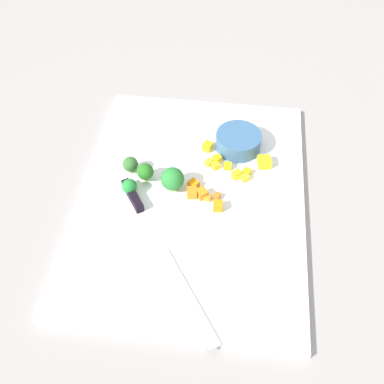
% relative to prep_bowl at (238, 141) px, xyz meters
% --- Properties ---
extents(ground_plane, '(4.00, 4.00, 0.00)m').
position_rel_prep_bowl_xyz_m(ground_plane, '(0.13, -0.07, -0.03)').
color(ground_plane, gray).
extents(cutting_board, '(0.53, 0.40, 0.01)m').
position_rel_prep_bowl_xyz_m(cutting_board, '(0.13, -0.07, -0.02)').
color(cutting_board, white).
rests_on(cutting_board, ground_plane).
extents(prep_bowl, '(0.09, 0.09, 0.03)m').
position_rel_prep_bowl_xyz_m(prep_bowl, '(0.00, 0.00, 0.00)').
color(prep_bowl, '#385F8A').
rests_on(prep_bowl, cutting_board).
extents(chef_knife, '(0.29, 0.20, 0.02)m').
position_rel_prep_bowl_xyz_m(chef_knife, '(0.22, -0.13, -0.01)').
color(chef_knife, silver).
rests_on(chef_knife, cutting_board).
extents(carrot_dice_0, '(0.01, 0.01, 0.01)m').
position_rel_prep_bowl_xyz_m(carrot_dice_0, '(0.14, -0.03, -0.01)').
color(carrot_dice_0, orange).
rests_on(carrot_dice_0, cutting_board).
extents(carrot_dice_1, '(0.02, 0.02, 0.02)m').
position_rel_prep_bowl_xyz_m(carrot_dice_1, '(0.16, -0.03, -0.01)').
color(carrot_dice_1, orange).
rests_on(carrot_dice_1, cutting_board).
extents(carrot_dice_2, '(0.02, 0.02, 0.02)m').
position_rel_prep_bowl_xyz_m(carrot_dice_2, '(0.13, -0.06, -0.01)').
color(carrot_dice_2, orange).
rests_on(carrot_dice_2, cutting_board).
extents(carrot_dice_3, '(0.02, 0.02, 0.02)m').
position_rel_prep_bowl_xyz_m(carrot_dice_3, '(0.13, -0.08, -0.01)').
color(carrot_dice_3, orange).
rests_on(carrot_dice_3, cutting_board).
extents(carrot_dice_4, '(0.02, 0.02, 0.01)m').
position_rel_prep_bowl_xyz_m(carrot_dice_4, '(0.11, -0.08, -0.01)').
color(carrot_dice_4, orange).
rests_on(carrot_dice_4, cutting_board).
extents(carrot_dice_5, '(0.01, 0.01, 0.01)m').
position_rel_prep_bowl_xyz_m(carrot_dice_5, '(0.14, -0.05, -0.01)').
color(carrot_dice_5, orange).
rests_on(carrot_dice_5, cutting_board).
extents(pepper_dice_0, '(0.02, 0.02, 0.01)m').
position_rel_prep_bowl_xyz_m(pepper_dice_0, '(0.08, 0.02, -0.01)').
color(pepper_dice_0, yellow).
rests_on(pepper_dice_0, cutting_board).
extents(pepper_dice_1, '(0.02, 0.02, 0.01)m').
position_rel_prep_bowl_xyz_m(pepper_dice_1, '(0.05, -0.05, -0.01)').
color(pepper_dice_1, yellow).
rests_on(pepper_dice_1, cutting_board).
extents(pepper_dice_2, '(0.01, 0.01, 0.01)m').
position_rel_prep_bowl_xyz_m(pepper_dice_2, '(0.06, -0.02, -0.01)').
color(pepper_dice_2, yellow).
rests_on(pepper_dice_2, cutting_board).
extents(pepper_dice_3, '(0.02, 0.02, 0.01)m').
position_rel_prep_bowl_xyz_m(pepper_dice_3, '(0.07, 0.02, -0.01)').
color(pepper_dice_3, yellow).
rests_on(pepper_dice_3, cutting_board).
extents(pepper_dice_4, '(0.03, 0.03, 0.02)m').
position_rel_prep_bowl_xyz_m(pepper_dice_4, '(0.04, 0.05, -0.01)').
color(pepper_dice_4, yellow).
rests_on(pepper_dice_4, cutting_board).
extents(pepper_dice_5, '(0.02, 0.02, 0.02)m').
position_rel_prep_bowl_xyz_m(pepper_dice_5, '(0.01, -0.06, -0.01)').
color(pepper_dice_5, yellow).
rests_on(pepper_dice_5, cutting_board).
extents(pepper_dice_6, '(0.02, 0.02, 0.01)m').
position_rel_prep_bowl_xyz_m(pepper_dice_6, '(0.06, -0.04, -0.01)').
color(pepper_dice_6, yellow).
rests_on(pepper_dice_6, cutting_board).
extents(pepper_dice_7, '(0.02, 0.02, 0.01)m').
position_rel_prep_bowl_xyz_m(pepper_dice_7, '(0.04, -0.04, -0.01)').
color(pepper_dice_7, yellow).
rests_on(pepper_dice_7, cutting_board).
extents(pepper_dice_8, '(0.02, 0.02, 0.01)m').
position_rel_prep_bowl_xyz_m(pepper_dice_8, '(0.08, 0.00, -0.01)').
color(pepper_dice_8, yellow).
rests_on(pepper_dice_8, cutting_board).
extents(broccoli_floret_0, '(0.04, 0.04, 0.05)m').
position_rel_prep_bowl_xyz_m(broccoli_floret_0, '(0.12, -0.11, 0.01)').
color(broccoli_floret_0, '#93BB55').
rests_on(broccoli_floret_0, cutting_board).
extents(broccoli_floret_1, '(0.03, 0.03, 0.04)m').
position_rel_prep_bowl_xyz_m(broccoli_floret_1, '(0.11, -0.16, 0.00)').
color(broccoli_floret_1, '#8FBA58').
rests_on(broccoli_floret_1, cutting_board).
extents(broccoli_floret_2, '(0.03, 0.03, 0.03)m').
position_rel_prep_bowl_xyz_m(broccoli_floret_2, '(0.14, -0.18, 0.00)').
color(broccoli_floret_2, '#93B46A').
rests_on(broccoli_floret_2, cutting_board).
extents(broccoli_floret_3, '(0.03, 0.03, 0.04)m').
position_rel_prep_bowl_xyz_m(broccoli_floret_3, '(0.09, -0.19, 0.00)').
color(broccoli_floret_3, '#82AB56').
rests_on(broccoli_floret_3, cutting_board).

